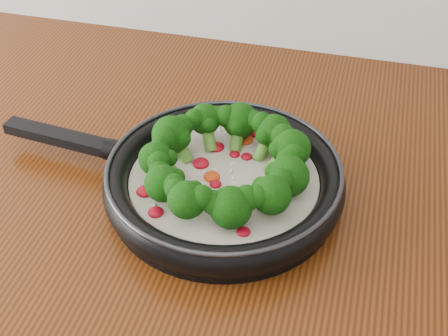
# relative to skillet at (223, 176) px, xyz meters

# --- Properties ---
(skillet) EXTENTS (0.51, 0.35, 0.09)m
(skillet) POSITION_rel_skillet_xyz_m (0.00, 0.00, 0.00)
(skillet) COLOR black
(skillet) RESTS_ON counter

